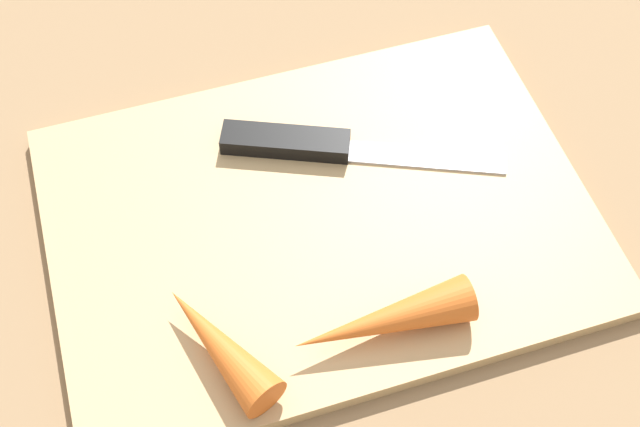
{
  "coord_description": "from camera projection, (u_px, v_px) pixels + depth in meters",
  "views": [
    {
      "loc": [
        0.09,
        0.3,
        0.49
      ],
      "look_at": [
        0.0,
        0.0,
        0.01
      ],
      "focal_mm": 47.33,
      "sensor_mm": 36.0,
      "label": 1
    }
  ],
  "objects": [
    {
      "name": "knife",
      "position": [
        304.0,
        144.0,
        0.59
      ],
      "size": [
        0.19,
        0.1,
        0.01
      ],
      "rotation": [
        0.0,
        0.0,
        2.74
      ],
      "color": "#B7B7BC",
      "rests_on": "cutting_board"
    },
    {
      "name": "carrot_long",
      "position": [
        383.0,
        321.0,
        0.51
      ],
      "size": [
        0.11,
        0.03,
        0.03
      ],
      "primitive_type": "cone",
      "rotation": [
        0.0,
        1.57,
        6.28
      ],
      "color": "orange",
      "rests_on": "cutting_board"
    },
    {
      "name": "ground_plane",
      "position": [
        320.0,
        223.0,
        0.58
      ],
      "size": [
        1.4,
        1.4,
        0.0
      ],
      "primitive_type": "plane",
      "color": "#8C6D4C"
    },
    {
      "name": "carrot_short",
      "position": [
        218.0,
        344.0,
        0.5
      ],
      "size": [
        0.06,
        0.1,
        0.03
      ],
      "primitive_type": "cone",
      "rotation": [
        0.0,
        1.57,
        5.13
      ],
      "color": "orange",
      "rests_on": "cutting_board"
    },
    {
      "name": "cutting_board",
      "position": [
        320.0,
        218.0,
        0.57
      ],
      "size": [
        0.36,
        0.26,
        0.01
      ],
      "primitive_type": "cube",
      "color": "tan",
      "rests_on": "ground_plane"
    }
  ]
}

